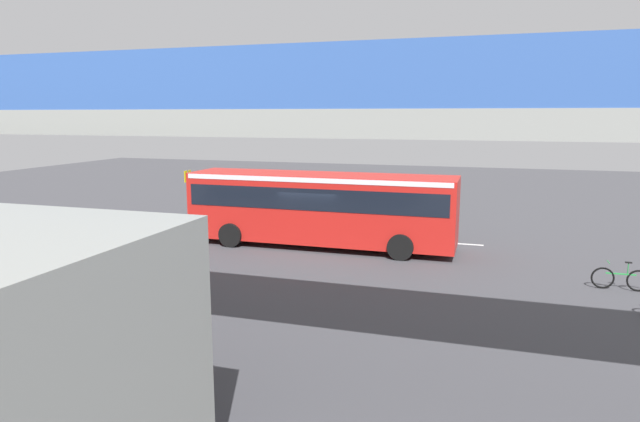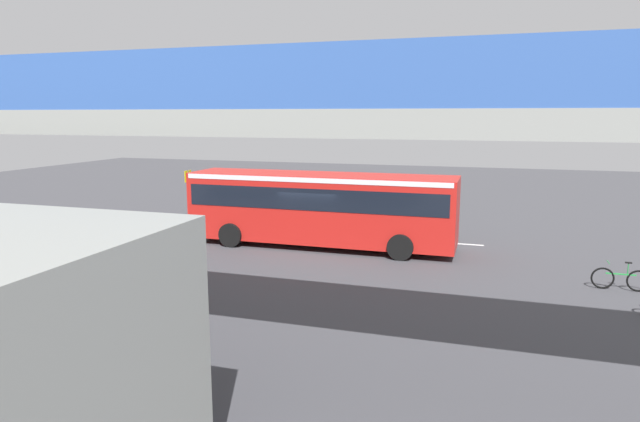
% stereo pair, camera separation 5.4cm
% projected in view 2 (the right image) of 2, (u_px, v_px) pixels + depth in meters
% --- Properties ---
extents(ground, '(80.00, 80.00, 0.00)m').
position_uv_depth(ground, '(314.00, 248.00, 23.52)').
color(ground, '#424247').
extents(city_bus, '(11.54, 2.85, 3.15)m').
position_uv_depth(city_bus, '(320.00, 203.00, 23.45)').
color(city_bus, red).
rests_on(city_bus, ground).
extents(parked_van, '(4.80, 2.17, 2.05)m').
position_uv_depth(parked_van, '(87.00, 253.00, 17.83)').
color(parked_van, '#B7BCC6').
rests_on(parked_van, ground).
extents(bicycle_green, '(1.77, 0.44, 0.96)m').
position_uv_depth(bicycle_green, '(620.00, 279.00, 17.74)').
color(bicycle_green, black).
rests_on(bicycle_green, ground).
extents(traffic_sign, '(0.08, 0.60, 2.80)m').
position_uv_depth(traffic_sign, '(188.00, 188.00, 28.44)').
color(traffic_sign, slate).
rests_on(traffic_sign, ground).
extents(lane_dash_leftmost, '(2.00, 0.20, 0.01)m').
position_uv_depth(lane_dash_leftmost, '(460.00, 244.00, 24.18)').
color(lane_dash_leftmost, silver).
rests_on(lane_dash_leftmost, ground).
extents(lane_dash_left, '(2.00, 0.20, 0.01)m').
position_uv_depth(lane_dash_left, '(372.00, 238.00, 25.36)').
color(lane_dash_left, silver).
rests_on(lane_dash_left, ground).
extents(lane_dash_centre, '(2.00, 0.20, 0.01)m').
position_uv_depth(lane_dash_centre, '(291.00, 232.00, 26.54)').
color(lane_dash_centre, silver).
rests_on(lane_dash_centre, ground).
extents(lane_dash_right, '(2.00, 0.20, 0.01)m').
position_uv_depth(lane_dash_right, '(217.00, 227.00, 27.71)').
color(lane_dash_right, silver).
rests_on(lane_dash_right, ground).
extents(pedestrian_overpass, '(30.31, 2.60, 6.84)m').
position_uv_depth(pedestrian_overpass, '(150.00, 139.00, 11.85)').
color(pedestrian_overpass, gray).
rests_on(pedestrian_overpass, ground).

